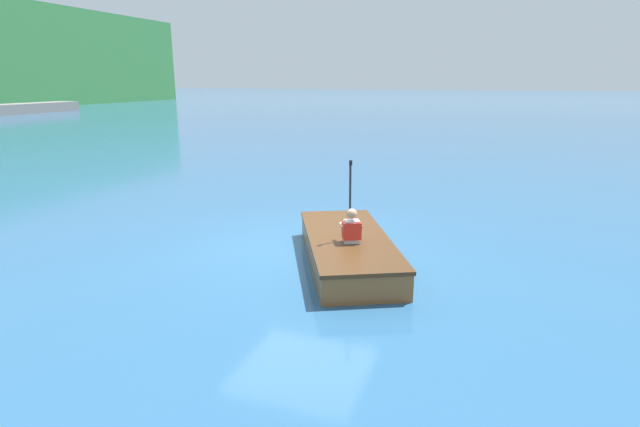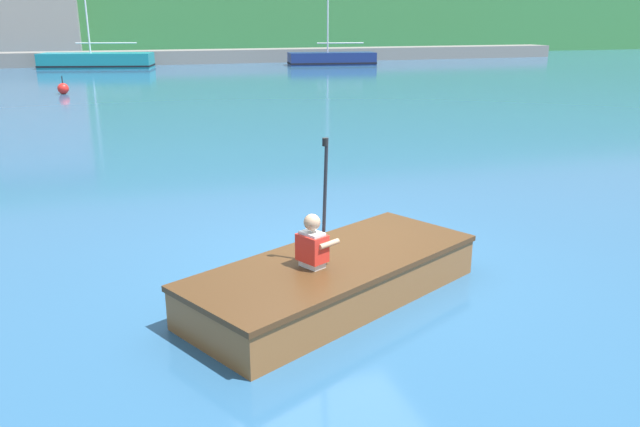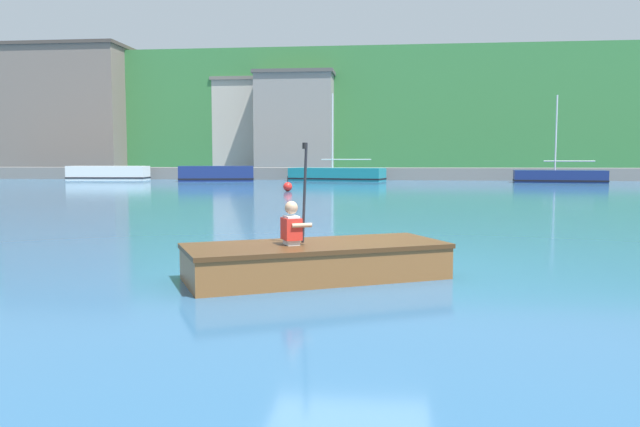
# 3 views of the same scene
# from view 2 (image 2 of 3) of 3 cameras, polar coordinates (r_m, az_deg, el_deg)

# --- Properties ---
(ground_plane) EXTENTS (300.00, 300.00, 0.00)m
(ground_plane) POSITION_cam_2_polar(r_m,az_deg,el_deg) (7.78, 1.49, -4.50)
(ground_plane) COLOR #28567F
(marina_dock) EXTENTS (63.49, 2.40, 0.90)m
(marina_dock) POSITION_cam_2_polar(r_m,az_deg,el_deg) (45.11, -15.70, 13.57)
(marina_dock) COLOR slate
(marina_dock) RESTS_ON ground
(moored_boat_dock_west_inner) EXTENTS (7.09, 3.73, 6.18)m
(moored_boat_dock_west_inner) POSITION_cam_2_polar(r_m,az_deg,el_deg) (42.33, -19.72, 13.00)
(moored_boat_dock_west_inner) COLOR #197A84
(moored_boat_dock_west_inner) RESTS_ON ground
(moored_boat_dock_center_near) EXTENTS (5.98, 2.55, 5.72)m
(moored_boat_dock_center_near) POSITION_cam_2_polar(r_m,az_deg,el_deg) (42.87, 1.09, 13.95)
(moored_boat_dock_center_near) COLOR navy
(moored_boat_dock_center_near) RESTS_ON ground
(rowboat_foreground) EXTENTS (3.63, 2.70, 0.47)m
(rowboat_foreground) POSITION_cam_2_polar(r_m,az_deg,el_deg) (6.75, 1.68, -5.59)
(rowboat_foreground) COLOR brown
(rowboat_foreground) RESTS_ON ground
(person_paddler) EXTENTS (0.43, 0.43, 1.31)m
(person_paddler) POSITION_cam_2_polar(r_m,az_deg,el_deg) (6.33, -0.64, -2.66)
(person_paddler) COLOR silver
(person_paddler) RESTS_ON rowboat_foreground
(channel_buoy) EXTENTS (0.44, 0.44, 0.72)m
(channel_buoy) POSITION_cam_2_polar(r_m,az_deg,el_deg) (27.83, -22.43, 10.52)
(channel_buoy) COLOR red
(channel_buoy) RESTS_ON ground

